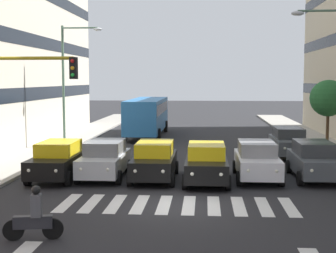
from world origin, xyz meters
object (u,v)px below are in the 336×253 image
object	(u,v)px
car_4	(105,159)
car_0	(314,160)
motorcycle_with_rider	(34,218)
car_row2_0	(289,142)
car_5	(58,160)
car_1	(257,160)
traffic_light_gantry	(4,105)
street_tree_2	(328,98)
bus_behind_traffic	(147,113)
car_3	(154,160)
street_lamp_right	(69,75)
car_2	(206,163)

from	to	relation	value
car_4	car_0	bearing A→B (deg)	-177.61
motorcycle_with_rider	car_row2_0	bearing A→B (deg)	-121.27
car_5	car_1	bearing A→B (deg)	-176.09
car_5	car_row2_0	size ratio (longest dim) A/B	1.00
car_4	car_5	world-z (taller)	same
car_0	motorcycle_with_rider	world-z (taller)	car_0
traffic_light_gantry	street_tree_2	distance (m)	21.51
motorcycle_with_rider	street_tree_2	xyz separation A→B (m)	(-12.74, -19.03, 2.71)
car_1	car_5	distance (m)	9.11
car_0	bus_behind_traffic	xyz separation A→B (m)	(9.63, -16.74, 0.97)
car_3	bus_behind_traffic	size ratio (longest dim) A/B	0.42
car_3	street_tree_2	xyz separation A→B (m)	(-10.19, -10.27, 2.47)
car_3	car_4	world-z (taller)	same
car_0	street_lamp_right	distance (m)	16.82
car_row2_0	motorcycle_with_rider	size ratio (longest dim) A/B	2.63
car_2	car_row2_0	xyz separation A→B (m)	(-4.89, -7.84, 0.00)
car_0	motorcycle_with_rider	distance (m)	13.61
car_1	street_lamp_right	xyz separation A→B (m)	(11.17, -8.99, 3.99)
car_1	car_4	distance (m)	7.01
car_0	car_1	size ratio (longest dim) A/B	1.00
car_4	car_2	bearing A→B (deg)	171.45
car_3	street_tree_2	distance (m)	14.68
car_1	car_row2_0	bearing A→B (deg)	-110.44
car_2	car_5	xyz separation A→B (m)	(6.78, -0.28, 0.00)
traffic_light_gantry	street_lamp_right	bearing A→B (deg)	-83.46
traffic_light_gantry	car_row2_0	bearing A→B (deg)	-134.05
car_1	street_lamp_right	size ratio (longest dim) A/B	0.56
bus_behind_traffic	traffic_light_gantry	bearing A→B (deg)	83.68
car_2	bus_behind_traffic	distance (m)	18.49
car_1	motorcycle_with_rider	distance (m)	11.69
car_4	car_5	size ratio (longest dim) A/B	1.00
car_3	bus_behind_traffic	world-z (taller)	bus_behind_traffic
car_3	car_row2_0	bearing A→B (deg)	-134.52
car_3	car_row2_0	xyz separation A→B (m)	(-7.25, -7.37, 0.00)
car_1	car_2	distance (m)	2.48
traffic_light_gantry	car_4	bearing A→B (deg)	-114.93
motorcycle_with_rider	traffic_light_gantry	size ratio (longest dim) A/B	0.31
car_2	car_3	distance (m)	2.40
car_4	motorcycle_with_rider	size ratio (longest dim) A/B	2.63
bus_behind_traffic	car_4	bearing A→B (deg)	90.00
car_1	bus_behind_traffic	world-z (taller)	bus_behind_traffic
motorcycle_with_rider	car_2	bearing A→B (deg)	-120.60
car_2	street_lamp_right	distance (m)	13.87
motorcycle_with_rider	street_tree_2	size ratio (longest dim) A/B	0.38
street_lamp_right	street_tree_2	world-z (taller)	street_lamp_right
street_lamp_right	car_0	bearing A→B (deg)	147.49
car_row2_0	car_5	bearing A→B (deg)	32.91
street_tree_2	bus_behind_traffic	bearing A→B (deg)	-29.59
car_3	traffic_light_gantry	size ratio (longest dim) A/B	0.81
car_1	street_tree_2	world-z (taller)	street_tree_2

